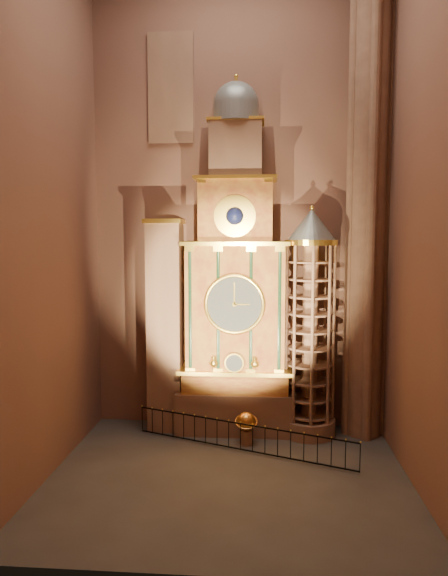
# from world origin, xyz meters

# --- Properties ---
(floor) EXTENTS (14.00, 14.00, 0.00)m
(floor) POSITION_xyz_m (0.00, 0.00, 0.00)
(floor) COLOR #383330
(floor) RESTS_ON ground
(wall_back) EXTENTS (22.00, 0.00, 22.00)m
(wall_back) POSITION_xyz_m (0.00, 6.00, 11.00)
(wall_back) COLOR #855848
(wall_back) RESTS_ON floor
(wall_left) EXTENTS (0.00, 22.00, 22.00)m
(wall_left) POSITION_xyz_m (-7.00, 0.00, 11.00)
(wall_left) COLOR #855848
(wall_left) RESTS_ON floor
(wall_right) EXTENTS (0.00, 22.00, 22.00)m
(wall_right) POSITION_xyz_m (7.00, 0.00, 11.00)
(wall_right) COLOR #855848
(wall_right) RESTS_ON floor
(astronomical_clock) EXTENTS (5.60, 2.41, 16.70)m
(astronomical_clock) POSITION_xyz_m (0.00, 4.96, 6.68)
(astronomical_clock) COLOR #8C634C
(astronomical_clock) RESTS_ON floor
(portrait_tower) EXTENTS (1.80, 1.60, 10.20)m
(portrait_tower) POSITION_xyz_m (-3.40, 4.98, 5.15)
(portrait_tower) COLOR #8C634C
(portrait_tower) RESTS_ON floor
(stair_turret) EXTENTS (2.50, 2.50, 10.80)m
(stair_turret) POSITION_xyz_m (3.50, 4.70, 5.27)
(stair_turret) COLOR #8C634C
(stair_turret) RESTS_ON floor
(gothic_pier) EXTENTS (2.04, 2.04, 22.00)m
(gothic_pier) POSITION_xyz_m (6.10, 5.00, 11.00)
(gothic_pier) COLOR #8C634C
(gothic_pier) RESTS_ON floor
(stained_glass_window) EXTENTS (2.20, 0.14, 5.20)m
(stained_glass_window) POSITION_xyz_m (-3.20, 5.92, 16.50)
(stained_glass_window) COLOR navy
(stained_glass_window) RESTS_ON wall_back
(celestial_globe) EXTENTS (1.06, 1.00, 1.49)m
(celestial_globe) POSITION_xyz_m (0.58, 3.25, 0.89)
(celestial_globe) COLOR #8C634C
(celestial_globe) RESTS_ON floor
(iron_railing) EXTENTS (9.61, 3.72, 1.22)m
(iron_railing) POSITION_xyz_m (0.36, 2.44, 0.66)
(iron_railing) COLOR black
(iron_railing) RESTS_ON floor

